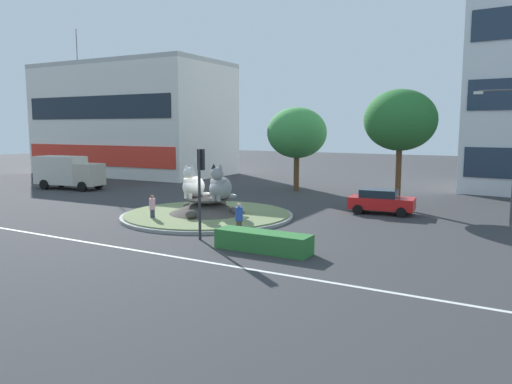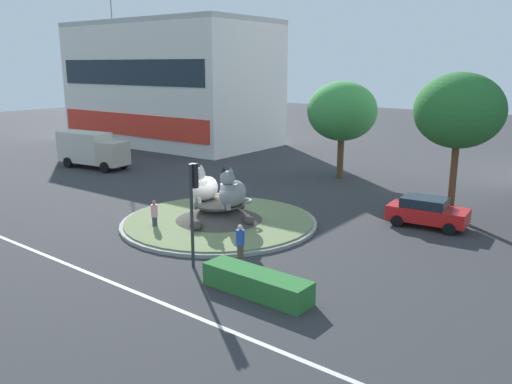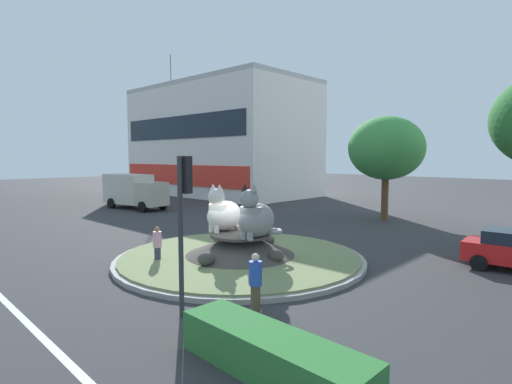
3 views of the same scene
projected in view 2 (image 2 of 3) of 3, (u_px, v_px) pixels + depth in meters
name	position (u px, v px, depth m)	size (l,w,h in m)	color
ground_plane	(219.00, 224.00, 29.01)	(160.00, 160.00, 0.00)	#333335
lane_centreline	(83.00, 270.00, 22.41)	(112.00, 0.20, 0.01)	silver
roundabout_island	(219.00, 217.00, 28.91)	(10.81, 10.81, 1.19)	gray
cat_statue_white	(204.00, 187.00, 29.08)	(1.40, 2.26, 2.16)	silver
cat_statue_grey	(232.00, 192.00, 27.80)	(1.59, 2.38, 2.26)	gray
traffic_light_mast	(193.00, 195.00, 22.17)	(0.36, 0.46, 4.56)	#2D2D33
shophouse_block	(171.00, 84.00, 57.81)	(23.07, 12.80, 17.24)	silver
clipped_hedge_strip	(257.00, 283.00, 20.02)	(4.57, 1.20, 0.90)	#2D7033
broadleaf_tree_behind_island	(342.00, 111.00, 39.65)	(5.29, 5.29, 7.41)	brown
second_tree_near_tower	(459.00, 111.00, 28.90)	(4.93, 4.93, 8.22)	brown
pedestrian_blue_shirt	(240.00, 243.00, 23.15)	(0.38, 0.38, 1.75)	brown
pedestrian_pink_shirt	(154.00, 215.00, 27.66)	(0.36, 0.36, 1.64)	#33384C
sedan_on_far_lane	(427.00, 211.00, 28.37)	(4.32, 2.47, 1.60)	red
delivery_box_truck	(92.00, 149.00, 44.38)	(6.82, 3.13, 3.00)	#B7AD99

